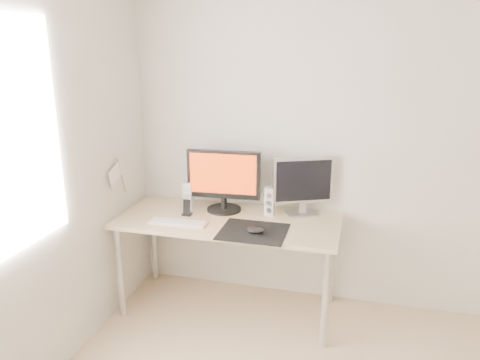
{
  "coord_description": "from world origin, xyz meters",
  "views": [
    {
      "loc": [
        -0.04,
        -1.66,
        1.96
      ],
      "look_at": [
        -0.86,
        1.44,
        1.01
      ],
      "focal_mm": 35.0,
      "sensor_mm": 36.0,
      "label": 1
    }
  ],
  "objects_px": {
    "speaker_left": "(189,195)",
    "mouse": "(255,230)",
    "keyboard": "(178,222)",
    "phone_dock": "(187,210)",
    "speaker_right": "(270,201)",
    "desk": "(228,229)",
    "main_monitor": "(224,179)",
    "second_monitor": "(303,183)"
  },
  "relations": [
    {
      "from": "speaker_right",
      "to": "desk",
      "type": "bearing_deg",
      "value": -150.0
    },
    {
      "from": "desk",
      "to": "speaker_right",
      "type": "distance_m",
      "value": 0.36
    },
    {
      "from": "desk",
      "to": "keyboard",
      "type": "distance_m",
      "value": 0.37
    },
    {
      "from": "mouse",
      "to": "speaker_left",
      "type": "xyz_separation_m",
      "value": [
        -0.6,
        0.36,
        0.08
      ]
    },
    {
      "from": "mouse",
      "to": "desk",
      "type": "bearing_deg",
      "value": 138.74
    },
    {
      "from": "second_monitor",
      "to": "keyboard",
      "type": "height_order",
      "value": "second_monitor"
    },
    {
      "from": "mouse",
      "to": "second_monitor",
      "type": "xyz_separation_m",
      "value": [
        0.25,
        0.45,
        0.22
      ]
    },
    {
      "from": "keyboard",
      "to": "phone_dock",
      "type": "xyz_separation_m",
      "value": [
        0.0,
        0.17,
        0.03
      ]
    },
    {
      "from": "phone_dock",
      "to": "mouse",
      "type": "bearing_deg",
      "value": -20.61
    },
    {
      "from": "speaker_right",
      "to": "phone_dock",
      "type": "xyz_separation_m",
      "value": [
        -0.59,
        -0.16,
        -0.07
      ]
    },
    {
      "from": "mouse",
      "to": "phone_dock",
      "type": "xyz_separation_m",
      "value": [
        -0.57,
        0.21,
        0.01
      ]
    },
    {
      "from": "desk",
      "to": "speaker_left",
      "type": "distance_m",
      "value": 0.42
    },
    {
      "from": "main_monitor",
      "to": "second_monitor",
      "type": "height_order",
      "value": "main_monitor"
    },
    {
      "from": "keyboard",
      "to": "phone_dock",
      "type": "relative_size",
      "value": 3.49
    },
    {
      "from": "main_monitor",
      "to": "speaker_right",
      "type": "xyz_separation_m",
      "value": [
        0.35,
        0.0,
        -0.15
      ]
    },
    {
      "from": "speaker_left",
      "to": "desk",
      "type": "bearing_deg",
      "value": -21.33
    },
    {
      "from": "second_monitor",
      "to": "mouse",
      "type": "bearing_deg",
      "value": -119.39
    },
    {
      "from": "mouse",
      "to": "main_monitor",
      "type": "relative_size",
      "value": 0.21
    },
    {
      "from": "desk",
      "to": "phone_dock",
      "type": "distance_m",
      "value": 0.34
    },
    {
      "from": "keyboard",
      "to": "phone_dock",
      "type": "bearing_deg",
      "value": 89.62
    },
    {
      "from": "speaker_left",
      "to": "second_monitor",
      "type": "bearing_deg",
      "value": 5.94
    },
    {
      "from": "main_monitor",
      "to": "speaker_left",
      "type": "distance_m",
      "value": 0.31
    },
    {
      "from": "mouse",
      "to": "speaker_right",
      "type": "height_order",
      "value": "speaker_right"
    },
    {
      "from": "second_monitor",
      "to": "phone_dock",
      "type": "height_order",
      "value": "second_monitor"
    },
    {
      "from": "main_monitor",
      "to": "keyboard",
      "type": "bearing_deg",
      "value": -125.54
    },
    {
      "from": "speaker_left",
      "to": "keyboard",
      "type": "height_order",
      "value": "speaker_left"
    },
    {
      "from": "mouse",
      "to": "speaker_left",
      "type": "distance_m",
      "value": 0.71
    },
    {
      "from": "mouse",
      "to": "desk",
      "type": "height_order",
      "value": "mouse"
    },
    {
      "from": "desk",
      "to": "speaker_right",
      "type": "bearing_deg",
      "value": 30.0
    },
    {
      "from": "speaker_left",
      "to": "phone_dock",
      "type": "relative_size",
      "value": 1.73
    },
    {
      "from": "main_monitor",
      "to": "phone_dock",
      "type": "distance_m",
      "value": 0.36
    },
    {
      "from": "mouse",
      "to": "phone_dock",
      "type": "bearing_deg",
      "value": 159.39
    },
    {
      "from": "second_monitor",
      "to": "phone_dock",
      "type": "relative_size",
      "value": 3.59
    },
    {
      "from": "mouse",
      "to": "speaker_right",
      "type": "xyz_separation_m",
      "value": [
        0.02,
        0.38,
        0.08
      ]
    },
    {
      "from": "main_monitor",
      "to": "speaker_right",
      "type": "distance_m",
      "value": 0.38
    },
    {
      "from": "speaker_left",
      "to": "mouse",
      "type": "bearing_deg",
      "value": -30.65
    },
    {
      "from": "main_monitor",
      "to": "speaker_left",
      "type": "bearing_deg",
      "value": -176.81
    },
    {
      "from": "main_monitor",
      "to": "keyboard",
      "type": "relative_size",
      "value": 1.3
    },
    {
      "from": "keyboard",
      "to": "main_monitor",
      "type": "bearing_deg",
      "value": 54.46
    },
    {
      "from": "speaker_right",
      "to": "mouse",
      "type": "bearing_deg",
      "value": -93.39
    },
    {
      "from": "second_monitor",
      "to": "keyboard",
      "type": "xyz_separation_m",
      "value": [
        -0.82,
        -0.41,
        -0.23
      ]
    },
    {
      "from": "desk",
      "to": "keyboard",
      "type": "relative_size",
      "value": 3.78
    }
  ]
}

